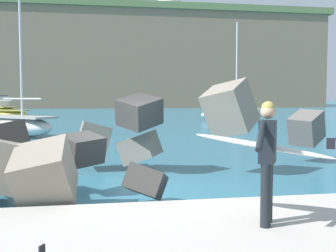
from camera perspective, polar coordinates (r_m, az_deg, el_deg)
ground_plane at (r=9.16m, az=-4.22°, el=-9.05°), size 400.00×400.00×0.00m
breakwater_jetty at (r=10.04m, az=-5.58°, el=-0.68°), size 31.53×6.11×2.96m
surfer_with_board at (r=6.15m, az=13.35°, el=-3.51°), size 2.00×1.55×1.78m
boat_near_left at (r=35.61m, az=8.79°, el=1.66°), size 5.40×2.25×8.36m
boat_near_right at (r=46.08m, az=10.73°, el=2.25°), size 1.84×4.40×2.23m
boat_mid_left at (r=49.24m, az=-21.89°, el=2.18°), size 4.07×4.37×2.23m
boat_mid_right at (r=22.85m, az=-20.01°, el=0.15°), size 4.70×4.53×7.59m
headland_bluff at (r=91.83m, az=-13.67°, el=8.63°), size 102.17×35.26×19.10m
station_building_west at (r=103.41m, az=-18.99°, el=14.55°), size 4.97×7.52×4.34m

